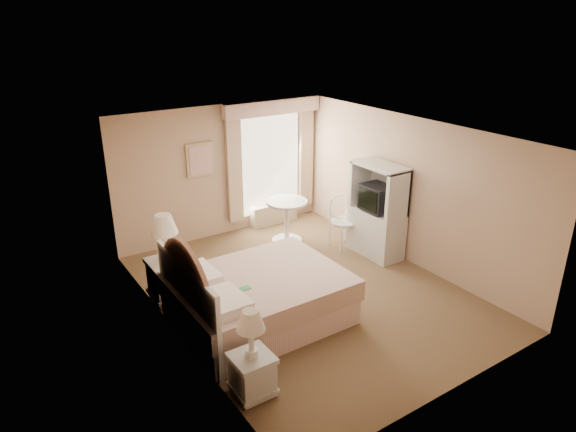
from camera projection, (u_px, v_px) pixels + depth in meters
room at (307, 217)px, 7.52m from camera, size 4.21×5.51×2.51m
window at (272, 159)px, 10.08m from camera, size 2.05×0.22×2.51m
framed_art at (200, 160)px, 9.28m from camera, size 0.52×0.04×0.62m
bed at (253, 298)px, 7.05m from camera, size 2.29×1.80×1.60m
nightstand_near at (252, 364)px, 5.70m from camera, size 0.45×0.45×1.08m
nightstand_far at (168, 269)px, 7.59m from camera, size 0.56×0.56×1.35m
round_table at (287, 214)px, 9.54m from camera, size 0.76×0.76×0.81m
cafe_chair at (342, 217)px, 9.34m from camera, size 0.49×0.49×0.97m
armoire at (377, 218)px, 8.98m from camera, size 0.50×1.00×1.66m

